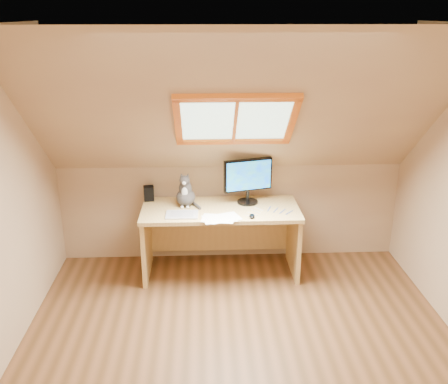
{
  "coord_description": "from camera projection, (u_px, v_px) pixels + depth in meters",
  "views": [
    {
      "loc": [
        -0.28,
        -3.09,
        2.47
      ],
      "look_at": [
        -0.1,
        1.0,
        0.99
      ],
      "focal_mm": 40.0,
      "sensor_mm": 36.0,
      "label": 1
    }
  ],
  "objects": [
    {
      "name": "room_shell",
      "position": [
        247.0,
        186.0,
        3.18
      ],
      "size": [
        3.52,
        3.52,
        2.41
      ],
      "color": "tan",
      "rests_on": "ground"
    },
    {
      "name": "mouse",
      "position": [
        252.0,
        216.0,
        4.58
      ],
      "size": [
        0.06,
        0.1,
        0.03
      ],
      "primitive_type": "ellipsoid",
      "rotation": [
        0.0,
        0.0,
        -0.05
      ],
      "color": "black",
      "rests_on": "desk"
    },
    {
      "name": "ground",
      "position": [
        243.0,
        361.0,
        3.75
      ],
      "size": [
        3.5,
        3.5,
        0.0
      ],
      "primitive_type": "plane",
      "color": "brown",
      "rests_on": "ground"
    },
    {
      "name": "cat",
      "position": [
        185.0,
        193.0,
        4.84
      ],
      "size": [
        0.21,
        0.24,
        0.35
      ],
      "color": "#423D3A",
      "rests_on": "desk"
    },
    {
      "name": "graphics_tablet",
      "position": [
        182.0,
        215.0,
        4.64
      ],
      "size": [
        0.3,
        0.22,
        0.01
      ],
      "primitive_type": "cube",
      "rotation": [
        0.0,
        0.0,
        -0.02
      ],
      "color": "#B2B2B7",
      "rests_on": "desk"
    },
    {
      "name": "desk_speaker",
      "position": [
        149.0,
        193.0,
        4.99
      ],
      "size": [
        0.11,
        0.11,
        0.14
      ],
      "primitive_type": "cube",
      "rotation": [
        0.0,
        0.0,
        0.14
      ],
      "color": "black",
      "rests_on": "desk"
    },
    {
      "name": "cables",
      "position": [
        269.0,
        211.0,
        4.72
      ],
      "size": [
        0.51,
        0.26,
        0.01
      ],
      "color": "silver",
      "rests_on": "desk"
    },
    {
      "name": "desk",
      "position": [
        220.0,
        226.0,
        4.94
      ],
      "size": [
        1.52,
        0.66,
        0.69
      ],
      "color": "tan",
      "rests_on": "ground"
    },
    {
      "name": "monitor",
      "position": [
        248.0,
        178.0,
        4.85
      ],
      "size": [
        0.48,
        0.21,
        0.45
      ],
      "color": "black",
      "rests_on": "desk"
    },
    {
      "name": "papers",
      "position": [
        214.0,
        218.0,
        4.56
      ],
      "size": [
        0.35,
        0.3,
        0.01
      ],
      "color": "white",
      "rests_on": "desk"
    }
  ]
}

